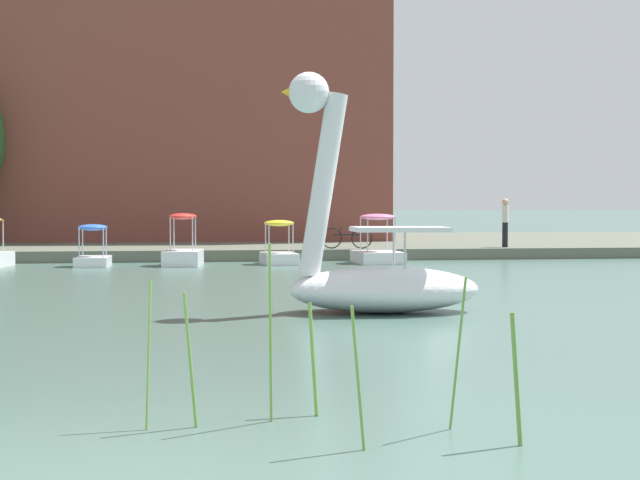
{
  "coord_description": "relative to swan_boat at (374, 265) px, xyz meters",
  "views": [
    {
      "loc": [
        0.56,
        -6.5,
        1.85
      ],
      "look_at": [
        3.25,
        12.33,
        1.16
      ],
      "focal_mm": 53.52,
      "sensor_mm": 36.0,
      "label": 1
    }
  ],
  "objects": [
    {
      "name": "pedal_boat_yellow",
      "position": [
        -0.27,
        13.76,
        -0.41
      ],
      "size": [
        1.12,
        1.95,
        1.39
      ],
      "color": "white",
      "rests_on": "ground_plane"
    },
    {
      "name": "shore_bank_far",
      "position": [
        -3.8,
        24.64,
        -0.64
      ],
      "size": [
        130.27,
        18.91,
        0.38
      ],
      "primitive_type": "cube",
      "color": "#5B6051",
      "rests_on": "ground_plane"
    },
    {
      "name": "bicycle_parked",
      "position": [
        2.24,
        15.84,
        -0.09
      ],
      "size": [
        1.71,
        0.44,
        0.73
      ],
      "color": "black",
      "rests_on": "shore_bank_far"
    },
    {
      "name": "parked_van",
      "position": [
        2.63,
        26.49,
        0.48
      ],
      "size": [
        4.43,
        2.34,
        1.71
      ],
      "color": "#1E232D",
      "rests_on": "shore_bank_far"
    },
    {
      "name": "ground_plane",
      "position": [
        -3.8,
        -9.58,
        -0.83
      ],
      "size": [
        691.99,
        691.99,
        0.0
      ],
      "primitive_type": "plane",
      "color": "#47665B"
    },
    {
      "name": "pedal_boat_red",
      "position": [
        -3.27,
        13.51,
        -0.39
      ],
      "size": [
        1.31,
        2.27,
        1.61
      ],
      "color": "white",
      "rests_on": "ground_plane"
    },
    {
      "name": "pedal_boat_blue",
      "position": [
        -5.98,
        13.44,
        -0.4
      ],
      "size": [
        1.01,
        1.73,
        1.28
      ],
      "color": "white",
      "rests_on": "ground_plane"
    },
    {
      "name": "person_on_path",
      "position": [
        7.95,
        16.13,
        0.48
      ],
      "size": [
        0.27,
        0.28,
        1.71
      ],
      "color": "black",
      "rests_on": "shore_bank_far"
    },
    {
      "name": "pedal_boat_pink",
      "position": [
        2.9,
        13.8,
        -0.36
      ],
      "size": [
        1.41,
        2.28,
        1.58
      ],
      "color": "white",
      "rests_on": "ground_plane"
    },
    {
      "name": "reed_clump_foreground",
      "position": [
        -2.03,
        -8.43,
        -0.24
      ],
      "size": [
        2.9,
        1.4,
        1.53
      ],
      "color": "#669942",
      "rests_on": "ground_plane"
    },
    {
      "name": "apartment_block",
      "position": [
        -6.5,
        26.75,
        6.07
      ],
      "size": [
        24.19,
        9.55,
        13.04
      ],
      "primitive_type": "cube",
      "rotation": [
        0.0,
        0.0,
        -0.04
      ],
      "color": "brown",
      "rests_on": "shore_bank_far"
    },
    {
      "name": "swan_boat",
      "position": [
        0.0,
        0.0,
        0.0
      ],
      "size": [
        3.47,
        1.8,
        4.12
      ],
      "color": "white",
      "rests_on": "ground_plane"
    }
  ]
}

